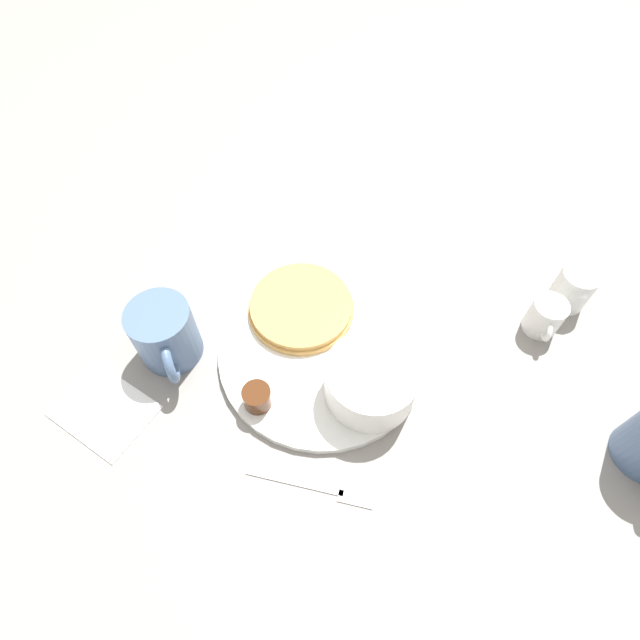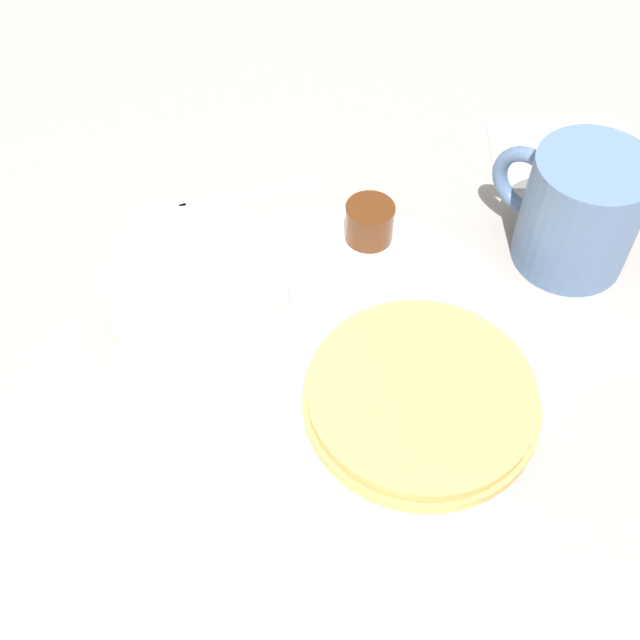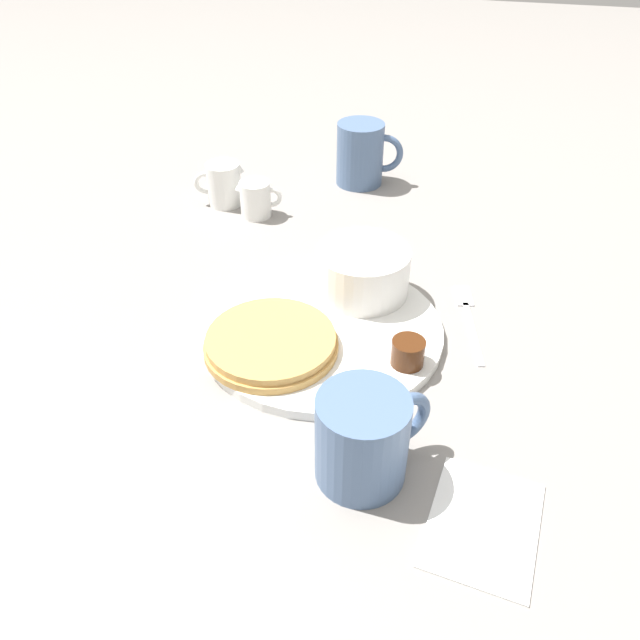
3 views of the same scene
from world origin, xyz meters
name	(u,v)px [view 2 (image 2 of 3)]	position (x,y,z in m)	size (l,w,h in m)	color
ground_plane	(328,365)	(0.00, 0.00, 0.00)	(4.00, 4.00, 0.00)	gray
plate	(328,360)	(0.00, 0.00, 0.01)	(0.28, 0.28, 0.01)	white
pancake_stack	(421,397)	(-0.05, 0.04, 0.02)	(0.15, 0.15, 0.02)	tan
bowl	(201,296)	(0.08, -0.03, 0.04)	(0.11, 0.11, 0.06)	white
syrup_cup	(369,222)	(-0.04, -0.10, 0.03)	(0.04, 0.04, 0.03)	#47230F
butter_ramekin	(187,285)	(0.09, -0.05, 0.03)	(0.05, 0.05, 0.05)	white
coffee_mug	(577,210)	(-0.19, -0.08, 0.04)	(0.10, 0.10, 0.09)	slate
fork	(206,202)	(0.08, -0.16, 0.00)	(0.15, 0.05, 0.00)	silver
napkin	(562,153)	(-0.22, -0.19, 0.00)	(0.13, 0.10, 0.00)	white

